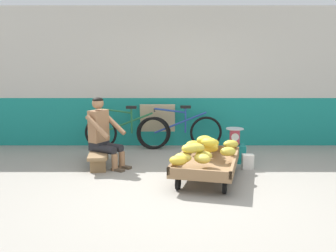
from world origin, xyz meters
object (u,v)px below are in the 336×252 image
(weighing_scale, at_px, (235,136))
(bicycle_near_left, at_px, (127,131))
(shopping_bag, at_px, (248,162))
(banana_cart, at_px, (207,164))
(plastic_crate, at_px, (234,154))
(sign_board, at_px, (158,125))
(vendor_seated, at_px, (103,133))
(bicycle_far_left, at_px, (180,131))
(low_bench, at_px, (100,154))

(weighing_scale, distance_m, bicycle_near_left, 2.18)
(weighing_scale, height_order, shopping_bag, weighing_scale)
(banana_cart, relative_size, plastic_crate, 4.45)
(banana_cart, relative_size, sign_board, 1.84)
(vendor_seated, bearing_deg, sign_board, 60.27)
(bicycle_far_left, distance_m, sign_board, 0.51)
(weighing_scale, bearing_deg, banana_cart, -120.49)
(banana_cart, bearing_deg, bicycle_far_left, 99.35)
(shopping_bag, bearing_deg, low_bench, 175.46)
(bicycle_far_left, height_order, sign_board, sign_board)
(vendor_seated, xyz_separation_m, plastic_crate, (2.20, 0.26, -0.42))
(low_bench, bearing_deg, shopping_bag, -4.54)
(weighing_scale, bearing_deg, plastic_crate, 90.00)
(shopping_bag, bearing_deg, plastic_crate, 110.67)
(bicycle_near_left, relative_size, bicycle_far_left, 1.00)
(plastic_crate, relative_size, sign_board, 0.41)
(vendor_seated, distance_m, sign_board, 1.73)
(weighing_scale, bearing_deg, bicycle_far_left, 131.63)
(vendor_seated, xyz_separation_m, shopping_bag, (2.35, -0.15, -0.45))
(weighing_scale, bearing_deg, vendor_seated, -173.39)
(vendor_seated, relative_size, bicycle_far_left, 0.69)
(banana_cart, distance_m, plastic_crate, 1.13)
(banana_cart, height_order, weighing_scale, weighing_scale)
(banana_cart, distance_m, bicycle_far_left, 2.01)
(banana_cart, distance_m, bicycle_near_left, 2.37)
(banana_cart, height_order, bicycle_far_left, bicycle_far_left)
(banana_cart, distance_m, vendor_seated, 1.81)
(vendor_seated, distance_m, shopping_bag, 2.40)
(bicycle_far_left, bearing_deg, banana_cart, -80.65)
(banana_cart, xyz_separation_m, bicycle_far_left, (-0.33, 1.98, 0.11))
(low_bench, height_order, weighing_scale, weighing_scale)
(banana_cart, bearing_deg, weighing_scale, 59.51)
(low_bench, bearing_deg, weighing_scale, 5.23)
(vendor_seated, xyz_separation_m, weighing_scale, (2.20, 0.25, -0.11))
(shopping_bag, bearing_deg, vendor_seated, 176.45)
(bicycle_near_left, distance_m, shopping_bag, 2.51)
(sign_board, bearing_deg, weighing_scale, -42.67)
(bicycle_far_left, xyz_separation_m, shopping_bag, (1.05, -1.41, -0.23))
(bicycle_far_left, relative_size, sign_board, 1.90)
(sign_board, bearing_deg, shopping_bag, -47.62)
(banana_cart, relative_size, weighing_scale, 5.34)
(banana_cart, relative_size, bicycle_far_left, 0.96)
(low_bench, height_order, shopping_bag, low_bench)
(weighing_scale, xyz_separation_m, shopping_bag, (0.15, -0.40, -0.33))
(banana_cart, relative_size, bicycle_near_left, 0.96)
(bicycle_near_left, bearing_deg, sign_board, 24.99)
(weighing_scale, bearing_deg, low_bench, -174.77)
(low_bench, relative_size, sign_board, 1.29)
(plastic_crate, bearing_deg, vendor_seated, -173.36)
(vendor_seated, distance_m, weighing_scale, 2.22)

